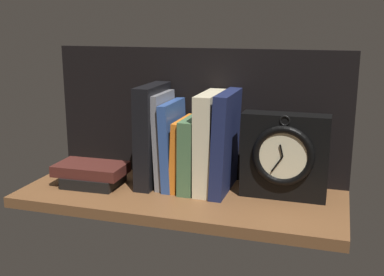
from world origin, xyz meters
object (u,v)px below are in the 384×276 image
Objects in this scene: book_black_skeptic at (153,135)px; book_stack_side at (92,174)px; book_orange_pandolfini at (182,153)px; book_cream_twain at (210,142)px; book_navy_bierce at (226,142)px; book_gray_chess at (165,140)px; framed_clock at (284,156)px; book_blue_modern at (173,144)px; book_green_romantic at (194,153)px.

book_stack_side is (-14.15, -5.79, -9.66)cm from book_black_skeptic.
book_orange_pandolfini is 23.33cm from book_stack_side.
book_orange_pandolfini is at bearing 180.00° from book_cream_twain.
book_gray_chess is at bearing 180.00° from book_navy_bierce.
framed_clock is at bearing -2.46° from book_navy_bierce.
book_black_skeptic reaches higher than book_orange_pandolfini.
book_orange_pandolfini is at bearing 0.00° from book_gray_chess.
book_cream_twain is at bearing 0.00° from book_blue_modern.
book_cream_twain reaches higher than book_green_romantic.
book_cream_twain is at bearing 180.00° from book_navy_bierce.
book_blue_modern is 27.10cm from framed_clock.
book_blue_modern is at bearing 180.00° from book_navy_bierce.
book_orange_pandolfini is 11.43cm from book_navy_bierce.
book_green_romantic is 0.89× the size of framed_clock.
book_navy_bierce is at bearing -0.00° from book_green_romantic.
book_stack_side is (-32.75, -5.79, -9.20)cm from book_navy_bierce.
book_navy_bierce is (13.18, 0.00, 1.48)cm from book_blue_modern.
book_blue_modern reaches higher than book_stack_side.
book_green_romantic is at bearing 178.44° from framed_clock.
book_black_skeptic is at bearing 22.26° from book_stack_side.
book_blue_modern is at bearing 16.48° from book_stack_side.
book_black_skeptic reaches higher than book_stack_side.
book_gray_chess is at bearing 18.47° from book_stack_side.
framed_clock is (24.80, -0.60, 1.47)cm from book_orange_pandolfini.
book_cream_twain is (11.50, 0.00, 0.26)cm from book_gray_chess.
book_gray_chess is 15.42cm from book_navy_bierce.
book_cream_twain is (4.06, -0.00, 3.00)cm from book_green_romantic.
book_navy_bierce is at bearing 177.54° from framed_clock.
book_black_skeptic reaches higher than book_blue_modern.
book_black_skeptic is at bearing 180.00° from book_cream_twain.
book_black_skeptic reaches higher than book_navy_bierce.
book_green_romantic is 0.75× the size of book_cream_twain.
framed_clock is (17.82, -0.60, -1.83)cm from book_cream_twain.
book_orange_pandolfini is at bearing -180.00° from book_green_romantic.
book_blue_modern reaches higher than framed_clock.
framed_clock is (13.91, -0.60, -2.01)cm from book_navy_bierce.
book_orange_pandolfini is 0.97× the size of book_green_romantic.
book_green_romantic reaches higher than book_stack_side.
book_orange_pandolfini is 7.72cm from book_cream_twain.
book_black_skeptic is 1.41× the size of book_green_romantic.
framed_clock is (21.89, -0.60, 1.18)cm from book_green_romantic.
book_black_skeptic reaches higher than book_green_romantic.
framed_clock is (29.33, -0.60, -1.57)cm from book_gray_chess.
book_gray_chess is 29.37cm from framed_clock.
book_green_romantic is at bearing 0.00° from book_gray_chess.
book_navy_bierce reaches higher than book_cream_twain.
framed_clock is at bearing 6.35° from book_stack_side.
framed_clock is at bearing -1.56° from book_green_romantic.
framed_clock reaches higher than book_orange_pandolfini.
book_black_skeptic is 18.08cm from book_stack_side.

